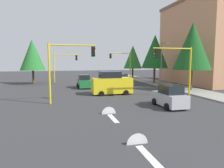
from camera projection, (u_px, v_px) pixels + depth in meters
ground_plane at (111, 92)px, 27.22m from camera, size 120.00×120.00×0.00m
sidewalk_kerb at (165, 85)px, 34.62m from camera, size 80.00×4.00×0.15m
lane_arrow_near at (110, 116)px, 15.40m from camera, size 2.40×1.10×1.10m
lane_arrow_mid at (141, 148)px, 9.62m from camera, size 2.40×1.10×1.10m
apartment_block at (204, 42)px, 36.77m from camera, size 16.40×9.30×14.55m
traffic_signal_near_right at (69, 61)px, 19.59m from camera, size 0.36×4.59×5.67m
traffic_signal_far_right at (64, 62)px, 38.88m from camera, size 0.36×4.59×5.34m
traffic_signal_near_left at (176, 62)px, 22.40m from camera, size 0.36×4.59×5.53m
traffic_signal_far_left at (122, 61)px, 41.65m from camera, size 0.36×4.59×5.71m
street_lamp_curbside at (163, 59)px, 32.48m from camera, size 2.15×0.28×7.00m
tree_opposite_side at (32, 55)px, 35.50m from camera, size 4.22×4.22×7.72m
tree_roadside_far at (133, 57)px, 46.34m from camera, size 4.09×4.09×7.46m
tree_roadside_near at (192, 46)px, 27.21m from camera, size 4.94×4.94×9.07m
tree_roadside_mid at (155, 52)px, 36.75m from camera, size 4.72×4.72×8.65m
delivery_van_yellow at (112, 84)px, 25.03m from camera, size 2.22×4.80×2.77m
car_silver at (170, 97)px, 18.19m from camera, size 3.69×1.98×1.98m
car_white at (121, 80)px, 33.48m from camera, size 4.02×2.00×1.98m
car_green at (84, 82)px, 30.97m from camera, size 3.60×2.03×1.98m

